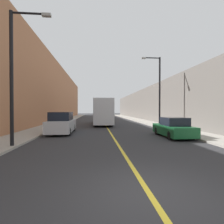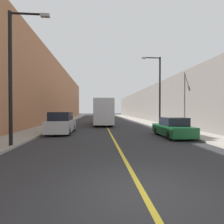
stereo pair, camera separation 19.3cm
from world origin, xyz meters
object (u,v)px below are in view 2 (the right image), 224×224
Objects in this scene: car_right_near at (173,128)px; street_lamp_right at (158,88)px; street_lamp_left at (14,70)px; bus at (103,111)px; parked_suv_left at (62,123)px.

car_right_near is 0.53× the size of street_lamp_right.
street_lamp_right reaches higher than car_right_near.
street_lamp_left is at bearing -164.61° from car_right_near.
car_right_near is 7.75m from street_lamp_right.
bus reaches higher than parked_suv_left.
bus is 13.54m from car_right_near.
bus is 16.52m from street_lamp_left.
parked_suv_left is 1.15× the size of car_right_near.
car_right_near is 11.58m from street_lamp_left.
street_lamp_left is at bearing -141.16° from street_lamp_right.
bus is at bearing 66.97° from parked_suv_left.
street_lamp_right is (6.29, -5.93, 2.79)m from bus.
street_lamp_left reaches higher than parked_suv_left.
street_lamp_left is (-10.58, -2.91, 3.69)m from car_right_near.
parked_suv_left is at bearing -113.03° from bus.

